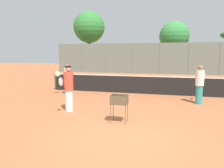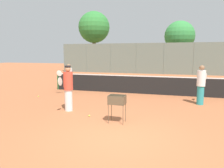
{
  "view_description": "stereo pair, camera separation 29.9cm",
  "coord_description": "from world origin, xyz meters",
  "views": [
    {
      "loc": [
        1.27,
        -5.73,
        2.35
      ],
      "look_at": [
        -1.22,
        3.51,
        1.0
      ],
      "focal_mm": 35.0,
      "sensor_mm": 36.0,
      "label": 1
    },
    {
      "loc": [
        1.56,
        -5.65,
        2.35
      ],
      "look_at": [
        -1.22,
        3.51,
        1.0
      ],
      "focal_mm": 35.0,
      "sensor_mm": 36.0,
      "label": 2
    }
  ],
  "objects": [
    {
      "name": "tennis_ball_3",
      "position": [
        -1.56,
        1.68,
        0.03
      ],
      "size": [
        0.07,
        0.07,
        0.07
      ],
      "primitive_type": "sphere",
      "color": "#D1E54C",
      "rests_on": "ground_plane"
    },
    {
      "name": "ball_cart",
      "position": [
        -0.37,
        1.32,
        0.72
      ],
      "size": [
        0.56,
        0.41,
        0.95
      ],
      "color": "brown",
      "rests_on": "ground_plane"
    },
    {
      "name": "player_yellow_shirt",
      "position": [
        -2.7,
        2.23,
        0.96
      ],
      "size": [
        0.38,
        0.95,
        1.86
      ],
      "rotation": [
        0.0,
        0.0,
        4.64
      ],
      "color": "white",
      "rests_on": "ground_plane"
    },
    {
      "name": "tree_1",
      "position": [
        1.57,
        25.41,
        4.62
      ],
      "size": [
        3.98,
        3.98,
        6.63
      ],
      "color": "brown",
      "rests_on": "ground_plane"
    },
    {
      "name": "tennis_net",
      "position": [
        0.0,
        6.86,
        0.56
      ],
      "size": [
        11.96,
        0.1,
        1.07
      ],
      "color": "#26592D",
      "rests_on": "ground_plane"
    },
    {
      "name": "ground_plane",
      "position": [
        0.0,
        0.0,
        0.0
      ],
      "size": [
        80.0,
        80.0,
        0.0
      ],
      "primitive_type": "plane",
      "color": "#B7663D"
    },
    {
      "name": "player_red_cap",
      "position": [
        2.59,
        4.99,
        0.93
      ],
      "size": [
        0.53,
        0.87,
        1.82
      ],
      "rotation": [
        0.0,
        0.0,
        1.12
      ],
      "color": "teal",
      "rests_on": "ground_plane"
    },
    {
      "name": "tree_2",
      "position": [
        -9.96,
        23.64,
        5.9
      ],
      "size": [
        4.36,
        4.36,
        8.14
      ],
      "color": "brown",
      "rests_on": "ground_plane"
    },
    {
      "name": "player_white_outfit",
      "position": [
        -4.41,
        5.52,
        0.9
      ],
      "size": [
        0.85,
        0.53,
        1.75
      ],
      "rotation": [
        0.0,
        0.0,
        3.61
      ],
      "color": "teal",
      "rests_on": "ground_plane"
    },
    {
      "name": "back_fence",
      "position": [
        0.0,
        19.56,
        1.76
      ],
      "size": [
        25.15,
        0.08,
        3.51
      ],
      "color": "slate",
      "rests_on": "ground_plane"
    },
    {
      "name": "tennis_ball_1",
      "position": [
        -5.64,
        4.29,
        0.03
      ],
      "size": [
        0.07,
        0.07,
        0.07
      ],
      "primitive_type": "sphere",
      "color": "#D1E54C",
      "rests_on": "ground_plane"
    }
  ]
}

